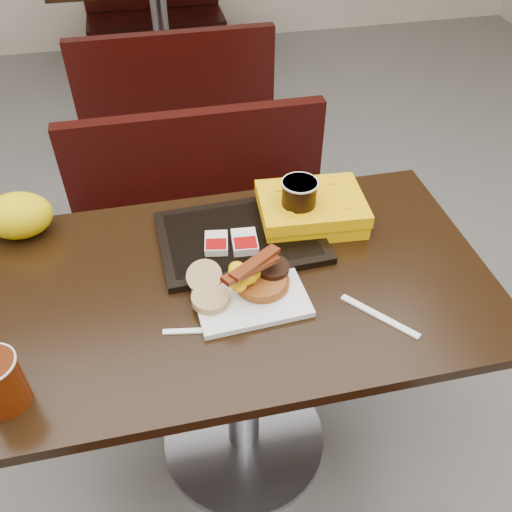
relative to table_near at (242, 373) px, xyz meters
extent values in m
cube|color=slate|center=(0.00, 0.00, -0.38)|extent=(6.00, 7.00, 0.01)
cube|color=white|center=(0.01, -0.06, 0.38)|extent=(0.26, 0.21, 0.01)
cylinder|color=#A04F1A|center=(0.05, -0.04, 0.40)|extent=(0.14, 0.14, 0.03)
cylinder|color=black|center=(0.07, -0.02, 0.42)|extent=(0.09, 0.09, 0.01)
ellipsoid|color=#FFED05|center=(0.00, -0.06, 0.44)|extent=(0.10, 0.09, 0.05)
cylinder|color=tan|center=(-0.08, -0.07, 0.40)|extent=(0.11, 0.11, 0.02)
cylinder|color=tan|center=(-0.08, -0.01, 0.41)|extent=(0.11, 0.11, 0.05)
cylinder|color=#882404|center=(-0.50, -0.23, 0.44)|extent=(0.11, 0.11, 0.12)
cube|color=white|center=(0.28, -0.18, 0.38)|extent=(0.13, 0.16, 0.00)
cube|color=#C45308|center=(-0.11, 0.06, 0.38)|extent=(0.05, 0.04, 0.01)
cube|color=black|center=(0.03, 0.14, 0.38)|extent=(0.42, 0.31, 0.02)
cube|color=silver|center=(-0.04, 0.11, 0.40)|extent=(0.07, 0.08, 0.02)
cube|color=silver|center=(0.03, 0.10, 0.41)|extent=(0.07, 0.09, 0.02)
cylinder|color=black|center=(0.19, 0.17, 0.45)|extent=(0.11, 0.11, 0.12)
cube|color=#F3AC04|center=(0.23, 0.18, 0.41)|extent=(0.29, 0.22, 0.07)
ellipsoid|color=yellow|center=(-0.51, 0.29, 0.43)|extent=(0.19, 0.15, 0.12)
camera|label=1|loc=(-0.15, -0.90, 1.29)|focal=37.96mm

